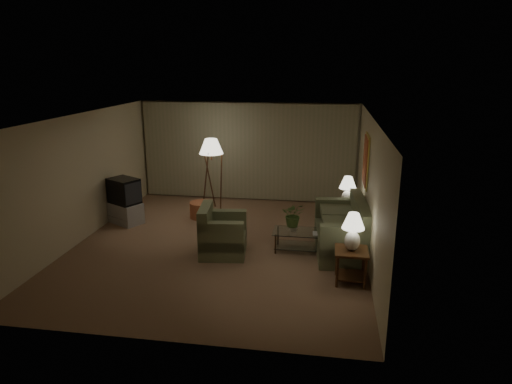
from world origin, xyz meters
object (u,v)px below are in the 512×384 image
at_px(ottoman, 202,210).
at_px(vase, 293,227).
at_px(side_table_near, 351,260).
at_px(table_lamp_near, 353,228).
at_px(side_table_far, 346,214).
at_px(crt_tv, 124,191).
at_px(floor_lamp, 212,173).
at_px(armchair, 223,235).
at_px(sofa, 341,231).
at_px(table_lamp_far, 348,188).
at_px(coffee_table, 300,238).
at_px(tv_cabinet, 126,213).

distance_m(ottoman, vase, 2.96).
bearing_deg(side_table_near, table_lamp_near, 143.13).
distance_m(side_table_far, crt_tv, 5.23).
bearing_deg(crt_tv, side_table_near, 5.05).
xyz_separation_m(side_table_near, floor_lamp, (-3.39, 3.58, 0.57)).
bearing_deg(armchair, sofa, -84.93).
height_order(table_lamp_near, crt_tv, table_lamp_near).
xyz_separation_m(armchair, side_table_far, (2.48, 1.74, -0.00)).
xyz_separation_m(armchair, table_lamp_far, (2.48, 1.74, 0.60)).
xyz_separation_m(table_lamp_near, coffee_table, (-0.96, 1.25, -0.72)).
bearing_deg(table_lamp_near, side_table_near, -36.87).
height_order(coffee_table, vase, vase).
distance_m(table_lamp_far, vase, 1.82).
distance_m(armchair, tv_cabinet, 3.08).
bearing_deg(table_lamp_far, vase, -129.32).
xyz_separation_m(table_lamp_near, crt_tv, (-5.20, 2.28, -0.20)).
bearing_deg(ottoman, coffee_table, -33.73).
bearing_deg(floor_lamp, ottoman, -101.11).
distance_m(sofa, vase, 0.96).
bearing_deg(side_table_far, vase, -129.32).
distance_m(sofa, side_table_near, 1.36).
bearing_deg(vase, armchair, -164.11).
distance_m(tv_cabinet, vase, 4.23).
relative_size(table_lamp_far, coffee_table, 0.61).
bearing_deg(vase, tv_cabinet, 165.82).
bearing_deg(tv_cabinet, ottoman, 50.43).
relative_size(sofa, ottoman, 3.53).
xyz_separation_m(sofa, vase, (-0.96, -0.10, 0.07)).
xyz_separation_m(table_lamp_far, crt_tv, (-5.20, -0.32, -0.20)).
xyz_separation_m(sofa, side_table_far, (0.15, 1.25, -0.03)).
relative_size(sofa, vase, 12.71).
height_order(sofa, tv_cabinet, sofa).
distance_m(table_lamp_near, crt_tv, 5.68).
bearing_deg(coffee_table, armchair, -165.61).
relative_size(sofa, table_lamp_near, 3.05).
relative_size(armchair, side_table_near, 1.91).
relative_size(crt_tv, vase, 5.22).
distance_m(armchair, vase, 1.43).
bearing_deg(side_table_near, crt_tv, 156.28).
bearing_deg(armchair, table_lamp_near, -115.96).
bearing_deg(coffee_table, sofa, 7.08).
bearing_deg(sofa, floor_lamp, -129.06).
height_order(crt_tv, ottoman, crt_tv).
xyz_separation_m(sofa, side_table_near, (0.15, -1.35, -0.01)).
bearing_deg(crt_tv, side_table_far, 32.24).
bearing_deg(floor_lamp, coffee_table, -43.80).
distance_m(side_table_near, table_lamp_near, 0.58).
bearing_deg(tv_cabinet, sofa, 18.28).
bearing_deg(armchair, side_table_far, -61.74).
relative_size(coffee_table, vase, 6.81).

